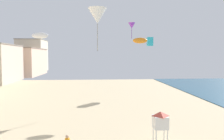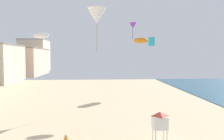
# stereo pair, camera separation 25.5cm
# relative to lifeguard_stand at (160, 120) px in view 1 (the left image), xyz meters

# --- Properties ---
(boardwalk_hotel_distant) EXTENTS (17.83, 21.95, 9.75)m
(boardwalk_hotel_distant) POSITION_rel_lifeguard_stand_xyz_m (-34.12, 64.63, 3.04)
(boardwalk_hotel_distant) COLOR beige
(boardwalk_hotel_distant) RESTS_ON ground
(boardwalk_hotel_furthest) EXTENTS (11.22, 14.21, 14.29)m
(boardwalk_hotel_furthest) POSITION_rel_lifeguard_stand_xyz_m (-34.12, 85.83, 5.31)
(boardwalk_hotel_furthest) COLOR beige
(boardwalk_hotel_furthest) RESTS_ON ground
(lifeguard_stand) EXTENTS (1.10, 1.10, 2.55)m
(lifeguard_stand) POSITION_rel_lifeguard_stand_xyz_m (0.00, 0.00, 0.00)
(lifeguard_stand) COLOR white
(lifeguard_stand) RESTS_ON ground
(kite_white_parafoil) EXTENTS (2.36, 0.65, 0.92)m
(kite_white_parafoil) POSITION_rel_lifeguard_stand_xyz_m (-13.35, 16.34, 8.15)
(kite_white_parafoil) COLOR white
(kite_purple_delta_2) EXTENTS (1.14, 1.14, 2.60)m
(kite_purple_delta_2) POSITION_rel_lifeguard_stand_xyz_m (0.71, 19.34, 10.12)
(kite_purple_delta_2) COLOR purple
(kite_orange_parafoil) EXTENTS (2.06, 0.57, 0.80)m
(kite_orange_parafoil) POSITION_rel_lifeguard_stand_xyz_m (1.03, 13.83, 7.30)
(kite_orange_parafoil) COLOR orange
(kite_cyan_box) EXTENTS (1.10, 1.10, 1.73)m
(kite_cyan_box) POSITION_rel_lifeguard_stand_xyz_m (5.66, 27.07, 8.03)
(kite_cyan_box) COLOR #2DB7CC
(kite_white_delta) EXTENTS (1.46, 1.46, 3.33)m
(kite_white_delta) POSITION_rel_lifeguard_stand_xyz_m (-4.99, 0.34, 8.25)
(kite_white_delta) COLOR white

